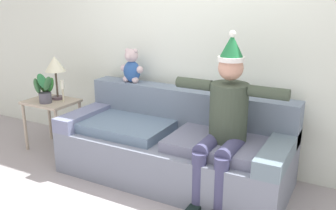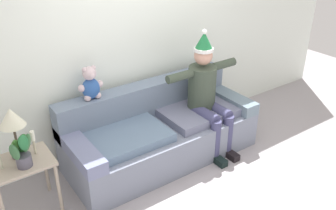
{
  "view_description": "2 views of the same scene",
  "coord_description": "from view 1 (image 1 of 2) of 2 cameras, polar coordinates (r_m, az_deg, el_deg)",
  "views": [
    {
      "loc": [
        1.59,
        -2.08,
        1.81
      ],
      "look_at": [
        -0.01,
        0.88,
        0.8
      ],
      "focal_mm": 39.47,
      "sensor_mm": 36.0,
      "label": 1
    },
    {
      "loc": [
        -2.09,
        -2.14,
        2.65
      ],
      "look_at": [
        0.0,
        0.83,
        0.77
      ],
      "focal_mm": 39.0,
      "sensor_mm": 36.0,
      "label": 2
    }
  ],
  "objects": [
    {
      "name": "table_lamp",
      "position": [
        4.53,
        -17.05,
        5.8
      ],
      "size": [
        0.24,
        0.24,
        0.52
      ],
      "color": "#503F49",
      "rests_on": "side_table"
    },
    {
      "name": "potted_plant",
      "position": [
        4.45,
        -18.52,
        2.45
      ],
      "size": [
        0.25,
        0.23,
        0.37
      ],
      "color": "#504E5B",
      "rests_on": "side_table"
    },
    {
      "name": "back_wall",
      "position": [
        3.99,
        4.8,
        10.05
      ],
      "size": [
        7.0,
        0.1,
        2.7
      ],
      "primitive_type": "cube",
      "color": "silver",
      "rests_on": "ground_plane"
    },
    {
      "name": "side_table",
      "position": [
        4.6,
        -17.52,
        -0.5
      ],
      "size": [
        0.58,
        0.45,
        0.61
      ],
      "color": "#AD9E8A",
      "rests_on": "ground_plane"
    },
    {
      "name": "candle_tall",
      "position": [
        4.63,
        -19.4,
        2.99
      ],
      "size": [
        0.04,
        0.04,
        0.27
      ],
      "color": "beige",
      "rests_on": "side_table"
    },
    {
      "name": "couch",
      "position": [
        3.77,
        1.04,
        -6.35
      ],
      "size": [
        2.3,
        0.94,
        0.86
      ],
      "color": "slate",
      "rests_on": "ground_plane"
    },
    {
      "name": "candle_short",
      "position": [
        4.44,
        -15.98,
        2.56
      ],
      "size": [
        0.04,
        0.04,
        0.25
      ],
      "color": "beige",
      "rests_on": "side_table"
    },
    {
      "name": "teddy_bear",
      "position": [
        4.15,
        -5.64,
        5.85
      ],
      "size": [
        0.29,
        0.17,
        0.38
      ],
      "color": "#2D559C",
      "rests_on": "couch"
    },
    {
      "name": "person_seated",
      "position": [
        3.25,
        8.75,
        -2.09
      ],
      "size": [
        1.02,
        0.77,
        1.52
      ],
      "color": "#394436",
      "rests_on": "ground_plane"
    }
  ]
}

